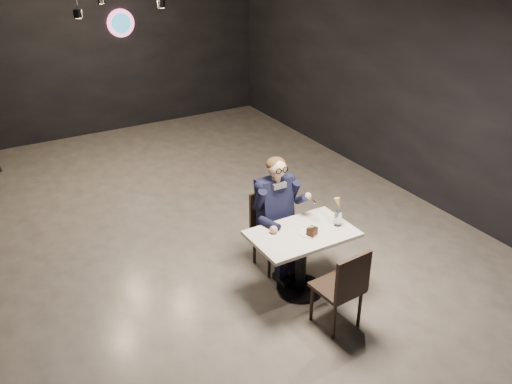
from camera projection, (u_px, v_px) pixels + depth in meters
floor at (185, 241)px, 6.95m from camera, size 9.00×9.00×0.00m
wall_sign at (121, 23)px, 9.85m from camera, size 0.50×0.06×0.50m
main_table at (301, 262)px, 5.87m from camera, size 1.10×0.70×0.75m
chair_far at (274, 232)px, 6.25m from camera, size 0.42×0.46×0.92m
chair_near at (337, 286)px, 5.35m from camera, size 0.45×0.49×0.92m
seated_man at (275, 213)px, 6.14m from camera, size 0.60×0.80×1.44m
dessert_plate at (308, 233)px, 5.67m from camera, size 0.20×0.20×0.01m
cake_slice at (312, 232)px, 5.62m from camera, size 0.12×0.11×0.07m
mint_leaf at (312, 227)px, 5.62m from camera, size 0.06×0.04×0.01m
sundae_glass at (338, 218)px, 5.79m from camera, size 0.08×0.08×0.17m
wafer_cone at (338, 204)px, 5.75m from camera, size 0.08×0.08×0.13m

